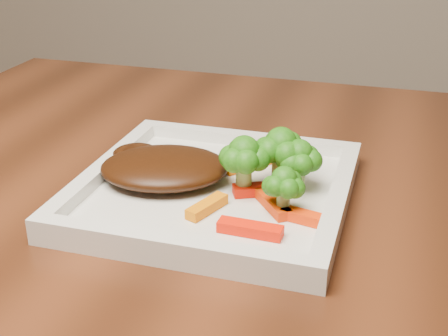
# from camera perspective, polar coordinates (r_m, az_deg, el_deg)

# --- Properties ---
(plate) EXTENTS (0.27, 0.27, 0.01)m
(plate) POSITION_cam_1_polar(r_m,az_deg,el_deg) (0.65, -0.85, -2.39)
(plate) COLOR silver
(plate) RESTS_ON dining_table
(steak) EXTENTS (0.16, 0.14, 0.03)m
(steak) POSITION_cam_1_polar(r_m,az_deg,el_deg) (0.66, -5.45, 0.04)
(steak) COLOR #391908
(steak) RESTS_ON plate
(broccoli_0) EXTENTS (0.07, 0.07, 0.07)m
(broccoli_0) POSITION_cam_1_polar(r_m,az_deg,el_deg) (0.64, 5.18, 1.17)
(broccoli_0) COLOR #336611
(broccoli_0) RESTS_ON plate
(broccoli_1) EXTENTS (0.07, 0.07, 0.06)m
(broccoli_1) POSITION_cam_1_polar(r_m,az_deg,el_deg) (0.63, 6.84, 0.53)
(broccoli_1) COLOR #336E12
(broccoli_1) RESTS_ON plate
(broccoli_2) EXTENTS (0.05, 0.05, 0.06)m
(broccoli_2) POSITION_cam_1_polar(r_m,az_deg,el_deg) (0.59, 5.49, -1.66)
(broccoli_2) COLOR #1D5B0F
(broccoli_2) RESTS_ON plate
(broccoli_3) EXTENTS (0.08, 0.08, 0.06)m
(broccoli_3) POSITION_cam_1_polar(r_m,az_deg,el_deg) (0.62, 1.83, 0.25)
(broccoli_3) COLOR #126310
(broccoli_3) RESTS_ON plate
(carrot_0) EXTENTS (0.06, 0.02, 0.01)m
(carrot_0) POSITION_cam_1_polar(r_m,az_deg,el_deg) (0.56, 2.41, -5.58)
(carrot_0) COLOR #F81A04
(carrot_0) RESTS_ON plate
(carrot_1) EXTENTS (0.05, 0.02, 0.01)m
(carrot_1) POSITION_cam_1_polar(r_m,az_deg,el_deg) (0.58, 7.59, -4.53)
(carrot_1) COLOR #F33303
(carrot_1) RESTS_ON plate
(carrot_2) EXTENTS (0.03, 0.05, 0.01)m
(carrot_2) POSITION_cam_1_polar(r_m,az_deg,el_deg) (0.60, -1.57, -3.54)
(carrot_2) COLOR orange
(carrot_2) RESTS_ON plate
(carrot_4) EXTENTS (0.05, 0.06, 0.01)m
(carrot_4) POSITION_cam_1_polar(r_m,az_deg,el_deg) (0.69, 2.28, 0.47)
(carrot_4) COLOR #FE6904
(carrot_4) RESTS_ON plate
(carrot_5) EXTENTS (0.05, 0.05, 0.01)m
(carrot_5) POSITION_cam_1_polar(r_m,az_deg,el_deg) (0.60, 4.50, -3.28)
(carrot_5) COLOR red
(carrot_5) RESTS_ON plate
(carrot_6) EXTENTS (0.06, 0.04, 0.01)m
(carrot_6) POSITION_cam_1_polar(r_m,az_deg,el_deg) (0.63, 3.55, -1.94)
(carrot_6) COLOR red
(carrot_6) RESTS_ON plate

